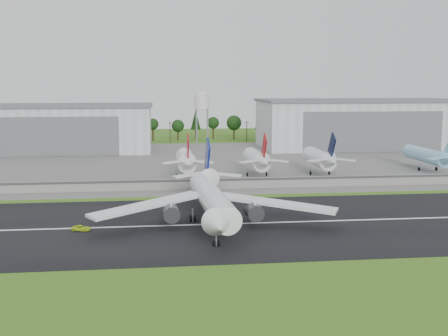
{
  "coord_description": "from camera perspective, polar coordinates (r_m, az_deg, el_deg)",
  "views": [
    {
      "loc": [
        -28.8,
        -118.46,
        32.83
      ],
      "look_at": [
        -10.1,
        40.0,
        9.0
      ],
      "focal_mm": 45.0,
      "sensor_mm": 36.0,
      "label": 1
    }
  ],
  "objects": [
    {
      "name": "hangar_east",
      "position": [
        302.47,
        13.4,
        4.43
      ],
      "size": [
        102.0,
        47.0,
        25.2
      ],
      "color": "silver",
      "rests_on": "ground"
    },
    {
      "name": "apron",
      "position": [
        242.42,
        0.15,
        0.72
      ],
      "size": [
        320.0,
        150.0,
        0.1
      ],
      "primitive_type": "cube",
      "color": "slate",
      "rests_on": "ground"
    },
    {
      "name": "hangar_west",
      "position": [
        288.75,
        -16.97,
        3.92
      ],
      "size": [
        97.0,
        44.0,
        23.2
      ],
      "color": "silver",
      "rests_on": "ground"
    },
    {
      "name": "ground",
      "position": [
        126.25,
        6.74,
        -6.64
      ],
      "size": [
        600.0,
        600.0,
        0.0
      ],
      "primitive_type": "plane",
      "color": "#316718",
      "rests_on": "ground"
    },
    {
      "name": "parked_jet_navy",
      "position": [
        205.32,
        9.86,
        0.95
      ],
      "size": [
        7.36,
        31.29,
        16.85
      ],
      "color": "white",
      "rests_on": "ground"
    },
    {
      "name": "utility_poles",
      "position": [
        321.44,
        -1.56,
        2.63
      ],
      "size": [
        230.0,
        3.0,
        12.0
      ],
      "primitive_type": null,
      "color": "black",
      "rests_on": "ground"
    },
    {
      "name": "parked_jet_red_b",
      "position": [
        199.95,
        3.45,
        0.86
      ],
      "size": [
        7.36,
        31.29,
        16.84
      ],
      "color": "white",
      "rests_on": "ground"
    },
    {
      "name": "water_tower",
      "position": [
        304.51,
        -2.26,
        6.93
      ],
      "size": [
        8.4,
        8.4,
        29.4
      ],
      "color": "#99999E",
      "rests_on": "ground"
    },
    {
      "name": "runway_centerline",
      "position": [
        135.66,
        5.76,
        -5.51
      ],
      "size": [
        220.0,
        1.0,
        0.02
      ],
      "primitive_type": "cube",
      "color": "white",
      "rests_on": "runway"
    },
    {
      "name": "ground_vehicle",
      "position": [
        131.35,
        -14.29,
        -5.93
      ],
      "size": [
        4.75,
        3.13,
        1.21
      ],
      "primitive_type": "imported",
      "rotation": [
        0.0,
        0.0,
        1.29
      ],
      "color": "#BFE31A",
      "rests_on": "runway"
    },
    {
      "name": "parked_jet_skyblue",
      "position": [
        226.25,
        20.22,
        1.17
      ],
      "size": [
        7.36,
        37.29,
        16.59
      ],
      "color": "#84C7E4",
      "rests_on": "ground"
    },
    {
      "name": "treeline",
      "position": [
        336.31,
        -1.79,
        2.89
      ],
      "size": [
        320.0,
        16.0,
        22.0
      ],
      "primitive_type": null,
      "color": "black",
      "rests_on": "ground"
    },
    {
      "name": "parked_jet_red_a",
      "position": [
        197.07,
        -3.86,
        0.77
      ],
      "size": [
        7.36,
        31.29,
        16.94
      ],
      "color": "white",
      "rests_on": "ground"
    },
    {
      "name": "blast_fence",
      "position": [
        178.54,
        2.66,
        -1.52
      ],
      "size": [
        240.0,
        0.61,
        3.5
      ],
      "color": "gray",
      "rests_on": "ground"
    },
    {
      "name": "main_airliner",
      "position": [
        131.61,
        -1.22,
        -3.76
      ],
      "size": [
        57.22,
        59.2,
        18.17
      ],
      "rotation": [
        0.0,
        0.0,
        3.19
      ],
      "color": "white",
      "rests_on": "runway"
    },
    {
      "name": "runway",
      "position": [
        135.67,
        5.76,
        -5.53
      ],
      "size": [
        320.0,
        60.0,
        0.1
      ],
      "primitive_type": "cube",
      "color": "black",
      "rests_on": "ground"
    }
  ]
}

